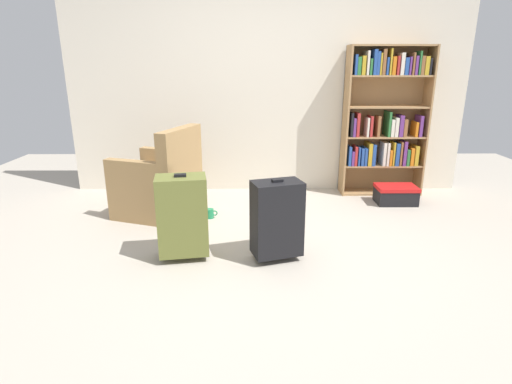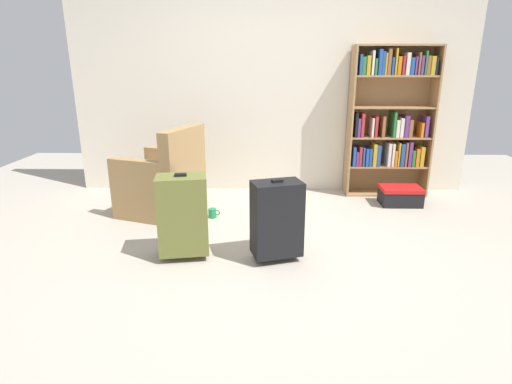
# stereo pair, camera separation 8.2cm
# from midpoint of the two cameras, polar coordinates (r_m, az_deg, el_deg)

# --- Properties ---
(ground_plane) EXTENTS (8.15, 8.15, 0.00)m
(ground_plane) POSITION_cam_midpoint_polar(r_m,az_deg,el_deg) (3.25, 1.91, -9.77)
(ground_plane) COLOR #B2A899
(back_wall) EXTENTS (4.66, 0.10, 2.60)m
(back_wall) POSITION_cam_midpoint_polar(r_m,az_deg,el_deg) (4.92, 1.11, 15.25)
(back_wall) COLOR beige
(back_wall) RESTS_ON ground
(bookshelf) EXTENTS (0.94, 0.28, 1.69)m
(bookshelf) POSITION_cam_midpoint_polar(r_m,az_deg,el_deg) (4.98, 17.08, 9.79)
(bookshelf) COLOR #A87F51
(bookshelf) RESTS_ON ground
(armchair) EXTENTS (0.89, 0.89, 0.90)m
(armchair) POSITION_cam_midpoint_polar(r_m,az_deg,el_deg) (4.29, -13.76, 1.08)
(armchair) COLOR #9E7A4C
(armchair) RESTS_ON ground
(mug) EXTENTS (0.12, 0.08, 0.10)m
(mug) POSITION_cam_midpoint_polar(r_m,az_deg,el_deg) (4.15, -7.01, -3.00)
(mug) COLOR #1E7F4C
(mug) RESTS_ON ground
(storage_box) EXTENTS (0.44, 0.30, 0.20)m
(storage_box) POSITION_cam_midpoint_polar(r_m,az_deg,el_deg) (4.78, 18.51, -0.28)
(storage_box) COLOR black
(storage_box) RESTS_ON ground
(suitcase_black) EXTENTS (0.43, 0.33, 0.66)m
(suitcase_black) POSITION_cam_midpoint_polar(r_m,az_deg,el_deg) (3.16, 2.19, -3.73)
(suitcase_black) COLOR black
(suitcase_black) RESTS_ON ground
(suitcase_olive) EXTENTS (0.42, 0.31, 0.69)m
(suitcase_olive) POSITION_cam_midpoint_polar(r_m,az_deg,el_deg) (3.24, -10.97, -3.23)
(suitcase_olive) COLOR brown
(suitcase_olive) RESTS_ON ground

